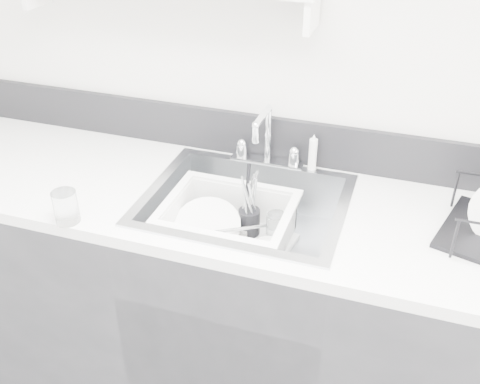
% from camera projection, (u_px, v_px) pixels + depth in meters
% --- Properties ---
extents(room_shell, '(3.50, 3.00, 2.60)m').
position_uv_depth(room_shell, '(57.00, 23.00, 0.73)').
color(room_shell, silver).
rests_on(room_shell, ground).
extents(counter_run, '(3.20, 0.62, 0.92)m').
position_uv_depth(counter_run, '(244.00, 307.00, 2.03)').
color(counter_run, '#27272A').
rests_on(counter_run, ground).
extents(backsplash, '(3.20, 0.02, 0.16)m').
position_uv_depth(backsplash, '(271.00, 138.00, 1.98)').
color(backsplash, black).
rests_on(backsplash, counter_run).
extents(sink, '(0.64, 0.52, 0.20)m').
position_uv_depth(sink, '(245.00, 223.00, 1.83)').
color(sink, silver).
rests_on(sink, counter_run).
extents(faucet, '(0.26, 0.18, 0.23)m').
position_uv_depth(faucet, '(267.00, 150.00, 1.95)').
color(faucet, silver).
rests_on(faucet, counter_run).
extents(side_sprayer, '(0.03, 0.03, 0.14)m').
position_uv_depth(side_sprayer, '(313.00, 153.00, 1.91)').
color(side_sprayer, white).
rests_on(side_sprayer, counter_run).
extents(wash_tub, '(0.46, 0.40, 0.16)m').
position_uv_depth(wash_tub, '(228.00, 226.00, 1.82)').
color(wash_tub, white).
rests_on(wash_tub, sink).
extents(plate_stack, '(0.27, 0.26, 0.11)m').
position_uv_depth(plate_stack, '(210.00, 233.00, 1.85)').
color(plate_stack, white).
rests_on(plate_stack, wash_tub).
extents(utensil_cup, '(0.07, 0.07, 0.24)m').
position_uv_depth(utensil_cup, '(249.00, 219.00, 1.87)').
color(utensil_cup, black).
rests_on(utensil_cup, wash_tub).
extents(ladle, '(0.25, 0.24, 0.07)m').
position_uv_depth(ladle, '(233.00, 230.00, 1.85)').
color(ladle, silver).
rests_on(ladle, wash_tub).
extents(tumbler_in_tub, '(0.09, 0.09, 0.09)m').
position_uv_depth(tumbler_in_tub, '(276.00, 227.00, 1.84)').
color(tumbler_in_tub, white).
rests_on(tumbler_in_tub, wash_tub).
extents(tumbler_counter, '(0.08, 0.08, 0.10)m').
position_uv_depth(tumbler_counter, '(66.00, 207.00, 1.66)').
color(tumbler_counter, white).
rests_on(tumbler_counter, counter_run).
extents(bowl_small, '(0.11, 0.11, 0.03)m').
position_uv_depth(bowl_small, '(269.00, 249.00, 1.79)').
color(bowl_small, white).
rests_on(bowl_small, wash_tub).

